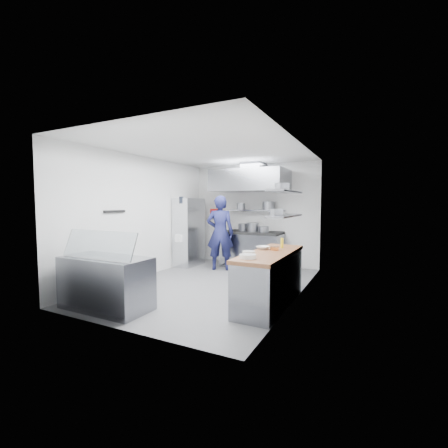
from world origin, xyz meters
The scene contains 36 objects.
floor centered at (0.00, 0.00, 0.00)m, with size 5.00×5.00×0.00m, color #565658.
ceiling centered at (0.00, 0.00, 2.80)m, with size 5.00×5.00×0.00m, color silver.
wall_back centered at (0.00, 2.50, 1.40)m, with size 3.60×0.02×2.80m, color white.
wall_front centered at (0.00, -2.50, 1.40)m, with size 3.60×0.02×2.80m, color white.
wall_left centered at (-1.80, 0.00, 1.40)m, with size 5.00×0.02×2.80m, color white.
wall_right centered at (1.80, 0.00, 1.40)m, with size 5.00×0.02×2.80m, color white.
gas_range centered at (0.10, 2.10, 0.45)m, with size 1.60×0.80×0.90m, color gray.
cooktop centered at (0.10, 2.10, 0.93)m, with size 1.57×0.78×0.06m, color black.
stock_pot_left centered at (-0.18, 2.13, 1.06)m, with size 0.27×0.27×0.20m, color slate.
stock_pot_mid centered at (0.13, 2.05, 1.08)m, with size 0.33×0.33×0.24m, color slate.
stock_pot_right centered at (0.46, 1.98, 1.04)m, with size 0.27×0.27×0.16m, color slate.
over_range_shelf centered at (0.10, 2.34, 1.52)m, with size 1.60×0.30×0.04m, color gray.
shelf_pot_a centered at (-0.26, 2.15, 1.63)m, with size 0.23×0.23×0.18m, color slate.
shelf_pot_b centered at (0.47, 2.33, 1.65)m, with size 0.33×0.33×0.22m, color slate.
extractor_hood centered at (0.10, 1.93, 2.30)m, with size 1.90×1.15×0.55m, color gray.
hood_duct centered at (0.10, 2.15, 2.68)m, with size 0.55×0.55×0.24m, color slate.
red_firebox centered at (-1.25, 2.44, 1.42)m, with size 0.22×0.10×0.26m, color red.
chef centered at (-0.51, 1.39, 0.96)m, with size 0.70×0.46×1.92m, color #171A46.
wire_rack centered at (-1.53, 1.50, 0.93)m, with size 0.50×0.90×1.85m, color silver.
rack_bin_a centered at (-1.53, 1.05, 0.80)m, with size 0.16×0.20×0.18m, color white.
rack_bin_b centered at (-1.53, 1.48, 1.30)m, with size 0.13×0.17×0.15m, color yellow.
rack_jar centered at (-1.48, 1.07, 1.80)m, with size 0.12×0.12×0.18m, color black.
knife_strip centered at (-1.78, -0.90, 1.55)m, with size 0.04×0.55×0.05m, color black.
prep_counter_base centered at (1.48, -0.60, 0.42)m, with size 0.62×2.00×0.84m, color gray.
prep_counter_top centered at (1.48, -0.60, 0.87)m, with size 0.65×2.04×0.06m, color brown.
plate_stack_a centered at (1.36, -1.31, 0.93)m, with size 0.25×0.25×0.06m, color white.
plate_stack_b centered at (1.26, -1.02, 0.93)m, with size 0.20×0.20×0.06m, color white.
copper_pan centered at (1.48, -0.39, 0.93)m, with size 0.15×0.15×0.06m, color #D17C3B.
squeeze_bottle centered at (1.52, -0.06, 0.99)m, with size 0.05×0.05×0.18m, color yellow.
mixing_bowl centered at (1.26, -0.37, 0.93)m, with size 0.22×0.22×0.05m, color white.
wall_shelf_lower centered at (1.64, -0.30, 1.50)m, with size 0.30×1.30×0.04m, color gray.
wall_shelf_upper centered at (1.64, -0.30, 1.92)m, with size 0.30×1.30×0.04m, color gray.
shelf_pot_c centered at (1.51, -0.39, 1.57)m, with size 0.23×0.23×0.10m, color slate.
shelf_pot_d centered at (1.51, -0.05, 2.01)m, with size 0.26×0.26×0.14m, color slate.
display_case centered at (-0.84, -2.00, 0.42)m, with size 1.50×0.70×0.85m, color gray.
display_glass centered at (-0.84, -2.12, 1.07)m, with size 1.47×0.02×0.45m, color silver.
Camera 1 is at (3.01, -5.41, 1.72)m, focal length 24.00 mm.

